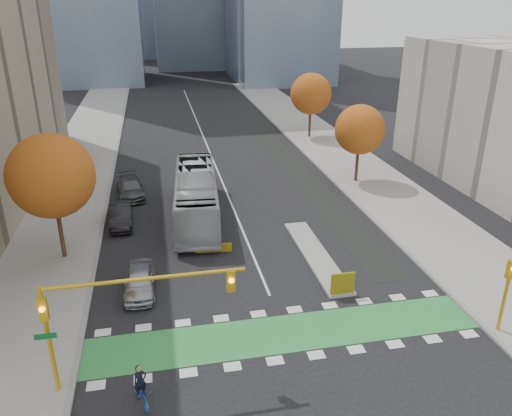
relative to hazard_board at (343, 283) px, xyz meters
name	(u,v)px	position (x,y,z in m)	size (l,w,h in m)	color
ground	(293,352)	(-4.00, -4.20, -0.80)	(300.00, 300.00, 0.00)	black
sidewalk_west	(60,211)	(-17.50, 15.80, -0.73)	(7.00, 120.00, 0.15)	gray
sidewalk_east	(380,187)	(9.50, 15.80, -0.73)	(7.00, 120.00, 0.15)	gray
curb_west	(106,208)	(-14.00, 15.80, -0.73)	(0.30, 120.00, 0.16)	gray
curb_east	(343,190)	(6.00, 15.80, -0.73)	(0.30, 120.00, 0.16)	gray
bike_crossing	(285,333)	(-4.00, -2.70, -0.79)	(20.00, 3.00, 0.01)	#2D8A3D
centre_line	(204,139)	(-4.00, 35.80, -0.80)	(0.15, 70.00, 0.01)	silver
bike_lane_paint	(286,159)	(3.50, 25.80, -0.80)	(2.50, 50.00, 0.01)	black
median_island	(316,255)	(0.00, 4.80, -0.72)	(1.60, 10.00, 0.16)	gray
hazard_board	(343,283)	(0.00, 0.00, 0.00)	(1.40, 0.12, 1.30)	yellow
tree_west	(51,176)	(-16.00, 7.80, 4.82)	(5.20, 5.20, 8.22)	#332114
tree_east_near	(360,130)	(8.00, 17.80, 4.06)	(4.40, 4.40, 7.08)	#332114
tree_east_far	(311,94)	(8.50, 33.80, 4.44)	(4.80, 4.80, 7.65)	#332114
traffic_signal_west	(111,306)	(-11.93, -4.71, 3.23)	(8.53, 0.56, 5.20)	#BF9914
traffic_signal_east	(508,285)	(6.50, -4.71, 1.93)	(0.35, 0.43, 4.10)	#BF9914
cyclist	(141,392)	(-11.00, -6.09, -0.16)	(1.11, 1.77, 1.93)	#224B9E
bus	(196,195)	(-7.00, 12.62, 1.01)	(3.03, 12.96, 3.61)	#A0A6A7
parked_car_a	(140,281)	(-11.16, 2.68, -0.07)	(1.71, 4.26, 1.45)	#A4A4AA
parked_car_b	(121,215)	(-12.63, 12.40, -0.05)	(1.59, 4.56, 1.50)	black
parked_car_c	(130,188)	(-12.10, 18.23, -0.06)	(2.08, 5.11, 1.48)	#49494E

